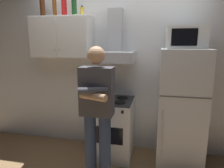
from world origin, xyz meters
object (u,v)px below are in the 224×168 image
object	(u,v)px
microwave	(186,37)
bottle_spice_jar	(82,11)
upper_cabinet	(62,37)
stove_oven	(112,128)
bottle_beer_brown	(55,8)
bottle_wine_green	(74,4)
range_hood	(114,48)
bottle_soda_red	(64,6)
bottle_rum_dark	(42,8)
refrigerator	(181,109)
person_standing	(97,111)

from	to	relation	value
microwave	bottle_spice_jar	world-z (taller)	bottle_spice_jar
upper_cabinet	stove_oven	bearing A→B (deg)	-8.90
bottle_beer_brown	bottle_spice_jar	xyz separation A→B (m)	(0.44, -0.02, -0.07)
bottle_wine_green	bottle_beer_brown	bearing A→B (deg)	171.54
range_hood	microwave	distance (m)	0.97
bottle_soda_red	bottle_spice_jar	size ratio (longest dim) A/B	2.16
bottle_wine_green	bottle_spice_jar	bearing A→B (deg)	13.06
stove_oven	bottle_rum_dark	world-z (taller)	bottle_rum_dark
refrigerator	bottle_beer_brown	xyz separation A→B (m)	(-1.86, 0.14, 1.38)
range_hood	person_standing	size ratio (longest dim) A/B	0.46
bottle_soda_red	bottle_wine_green	bearing A→B (deg)	-12.93
bottle_soda_red	bottle_rum_dark	xyz separation A→B (m)	(-0.35, -0.00, -0.01)
upper_cabinet	stove_oven	distance (m)	1.55
person_standing	bottle_beer_brown	distance (m)	1.71
upper_cabinet	range_hood	xyz separation A→B (m)	(0.80, 0.00, -0.15)
refrigerator	bottle_wine_green	distance (m)	2.08
upper_cabinet	person_standing	distance (m)	1.35
range_hood	bottle_beer_brown	world-z (taller)	bottle_beer_brown
range_hood	microwave	bearing A→B (deg)	-6.46
upper_cabinet	person_standing	size ratio (longest dim) A/B	0.55
microwave	bottle_rum_dark	world-z (taller)	bottle_rum_dark
microwave	bottle_spice_jar	bearing A→B (deg)	176.05
person_standing	bottle_wine_green	distance (m)	1.58
stove_oven	bottle_beer_brown	bearing A→B (deg)	171.15
stove_oven	person_standing	world-z (taller)	person_standing
upper_cabinet	bottle_soda_red	world-z (taller)	bottle_soda_red
refrigerator	bottle_soda_red	distance (m)	2.20
person_standing	bottle_beer_brown	xyz separation A→B (m)	(-0.86, 0.75, 1.28)
refrigerator	microwave	bearing A→B (deg)	90.90
refrigerator	stove_oven	bearing A→B (deg)	-179.96
upper_cabinet	refrigerator	size ratio (longest dim) A/B	0.56
stove_oven	bottle_rum_dark	bearing A→B (deg)	173.39
refrigerator	bottle_wine_green	size ratio (longest dim) A/B	4.68
upper_cabinet	bottle_rum_dark	distance (m)	0.52
range_hood	bottle_spice_jar	distance (m)	0.70
bottle_soda_red	bottle_rum_dark	size ratio (longest dim) A/B	1.05
microwave	bottle_beer_brown	world-z (taller)	bottle_beer_brown
stove_oven	range_hood	distance (m)	1.17
bottle_spice_jar	bottle_rum_dark	size ratio (longest dim) A/B	0.49
range_hood	bottle_spice_jar	size ratio (longest dim) A/B	5.46
bottle_beer_brown	range_hood	bearing A→B (deg)	-0.92
microwave	bottle_beer_brown	size ratio (longest dim) A/B	1.78
bottle_soda_red	range_hood	bearing A→B (deg)	-0.37
bottle_beer_brown	bottle_rum_dark	bearing A→B (deg)	-175.61
upper_cabinet	microwave	size ratio (longest dim) A/B	1.88
person_standing	bottle_rum_dark	bearing A→B (deg)	144.96
bottle_wine_green	bottle_rum_dark	xyz separation A→B (m)	(-0.52, 0.03, -0.03)
bottle_soda_red	bottle_spice_jar	world-z (taller)	bottle_soda_red
upper_cabinet	stove_oven	world-z (taller)	upper_cabinet
range_hood	bottle_wine_green	bearing A→B (deg)	-176.57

